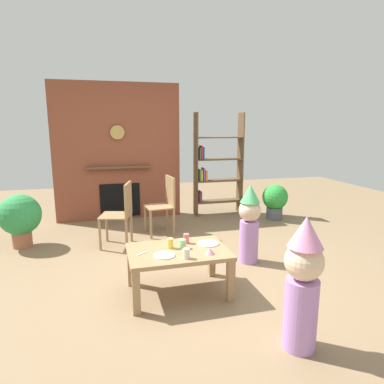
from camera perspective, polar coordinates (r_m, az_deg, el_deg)
name	(u,v)px	position (r m, az deg, el deg)	size (l,w,h in m)	color
ground_plane	(188,273)	(3.97, -0.63, -13.63)	(12.00, 12.00, 0.00)	#846B4C
brick_fireplace_feature	(118,153)	(6.11, -12.52, 6.56)	(2.20, 0.28, 2.40)	brown
bookshelf	(215,168)	(6.27, 3.93, 4.11)	(0.90, 0.28, 1.90)	brown
coffee_table	(178,257)	(3.40, -2.38, -10.99)	(0.99, 0.67, 0.46)	#9E7A51
paper_cup_near_left	(186,253)	(3.15, -0.97, -10.44)	(0.06, 0.06, 0.09)	silver
paper_cup_near_right	(186,238)	(3.54, -0.99, -7.92)	(0.06, 0.06, 0.10)	#E5666B
paper_cup_center	(170,243)	(3.40, -3.72, -8.71)	(0.06, 0.06, 0.10)	#F2CC4C
paper_cup_far_left	(183,244)	(3.40, -1.58, -8.82)	(0.07, 0.07, 0.09)	#8CD18C
paper_plate_front	(208,243)	(3.53, 2.81, -8.75)	(0.22, 0.22, 0.01)	white
paper_plate_rear	(165,255)	(3.23, -4.71, -10.70)	(0.20, 0.20, 0.01)	white
birthday_cake_slice	(210,251)	(3.26, 3.06, -10.01)	(0.10, 0.10, 0.06)	pink
table_fork	(142,254)	(3.31, -8.53, -10.34)	(0.15, 0.02, 0.01)	silver
child_with_cone_hat	(303,281)	(2.68, 18.37, -14.14)	(0.29, 0.29, 1.04)	#B27FCC
child_in_pink	(249,222)	(4.16, 9.76, -5.03)	(0.27, 0.27, 0.97)	#B27FCC
dining_chair_left	(122,211)	(4.74, -11.87, -3.12)	(0.49, 0.49, 0.90)	#9E7A51
dining_chair_middle	(165,202)	(5.19, -4.68, -1.64)	(0.44, 0.44, 0.90)	#9E7A51
potted_plant_tall	(275,200)	(6.18, 13.96, -1.26)	(0.45, 0.45, 0.63)	#4C5660
potted_plant_short	(20,217)	(5.18, -27.28, -3.74)	(0.56, 0.56, 0.75)	#9E5B42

